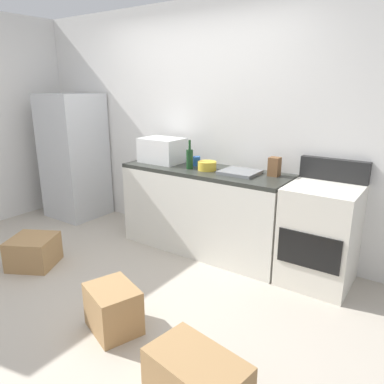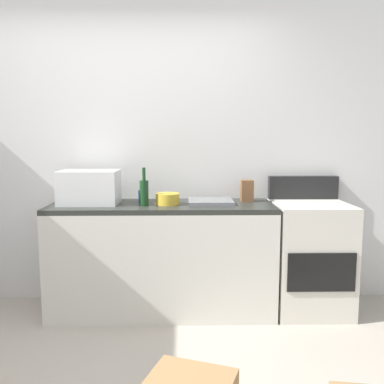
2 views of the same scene
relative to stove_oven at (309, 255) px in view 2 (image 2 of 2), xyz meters
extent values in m
cube|color=silver|center=(-1.52, 0.34, 0.83)|extent=(5.00, 0.10, 2.60)
cube|color=silver|center=(-1.22, -0.01, -0.04)|extent=(1.80, 0.60, 0.86)
cube|color=#2D302B|center=(-1.22, -0.01, 0.41)|extent=(1.80, 0.60, 0.04)
cube|color=silver|center=(0.00, -0.01, -0.02)|extent=(0.60, 0.60, 0.90)
cube|color=black|center=(0.00, -0.31, -0.05)|extent=(0.52, 0.02, 0.30)
cube|color=black|center=(0.00, 0.25, 0.53)|extent=(0.60, 0.08, 0.20)
cube|color=white|center=(-1.80, 0.01, 0.57)|extent=(0.46, 0.34, 0.27)
cube|color=slate|center=(-0.82, 0.01, 0.45)|extent=(0.36, 0.32, 0.03)
cylinder|color=#193F1E|center=(-1.35, -0.09, 0.53)|extent=(0.07, 0.07, 0.20)
cylinder|color=#193F1E|center=(-1.35, -0.09, 0.68)|extent=(0.03, 0.03, 0.10)
cylinder|color=#2659A5|center=(-1.38, 0.07, 0.48)|extent=(0.08, 0.08, 0.10)
cube|color=brown|center=(-0.51, 0.12, 0.52)|extent=(0.10, 0.10, 0.18)
cylinder|color=gold|center=(-1.17, -0.04, 0.48)|extent=(0.19, 0.19, 0.09)
camera|label=1|loc=(0.78, -3.12, 1.27)|focal=34.17mm
camera|label=2|loc=(-1.04, -3.29, 0.96)|focal=38.48mm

